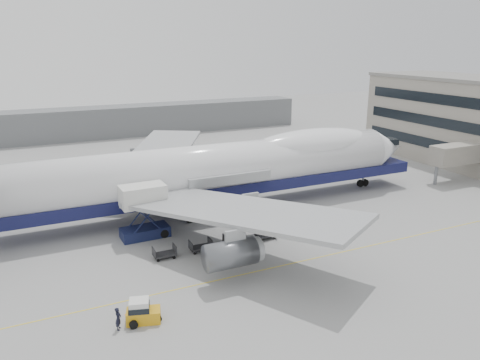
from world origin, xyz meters
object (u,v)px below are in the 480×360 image
airliner (217,169)px  baggage_tug (142,312)px  ground_worker (118,319)px  catering_truck (144,208)px

airliner → baggage_tug: size_ratio=22.67×
baggage_tug → ground_worker: 1.91m
airliner → catering_truck: size_ratio=10.83×
ground_worker → airliner: bearing=-11.9°
catering_truck → baggage_tug: (-4.49, -16.67, -2.59)m
catering_truck → ground_worker: size_ratio=3.32×
airliner → baggage_tug: (-15.57, -21.69, -4.76)m
baggage_tug → ground_worker: size_ratio=1.59×
baggage_tug → ground_worker: baggage_tug is taller
airliner → catering_truck: (-11.08, -5.01, -2.17)m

